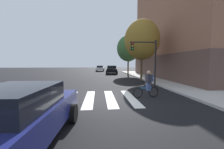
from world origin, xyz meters
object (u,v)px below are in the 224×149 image
at_px(sedan_near, 18,117).
at_px(street_tree_mid, 128,48).
at_px(fire_hydrant, 151,77).
at_px(street_tree_near, 142,40).
at_px(sedan_mid, 112,70).
at_px(sedan_far, 100,68).
at_px(cyclist, 148,84).
at_px(traffic_light_near, 147,55).

xyz_separation_m(sedan_near, street_tree_mid, (7.05, 19.76, 3.82)).
bearing_deg(fire_hydrant, street_tree_near, 176.66).
height_order(fire_hydrant, street_tree_near, street_tree_near).
bearing_deg(sedan_mid, street_tree_mid, -59.26).
xyz_separation_m(sedan_far, cyclist, (2.65, -27.91, 0.08)).
relative_size(cyclist, street_tree_mid, 0.25).
relative_size(sedan_near, traffic_light_near, 1.12).
xyz_separation_m(cyclist, street_tree_near, (1.97, 7.53, 3.98)).
bearing_deg(sedan_far, sedan_near, -94.18).
relative_size(sedan_near, fire_hydrant, 6.04).
xyz_separation_m(cyclist, traffic_light_near, (1.28, 3.90, 2.02)).
bearing_deg(sedan_far, street_tree_near, -77.22).
distance_m(sedan_near, fire_hydrant, 14.63).
xyz_separation_m(street_tree_near, street_tree_mid, (0.05, 7.56, -0.18)).
xyz_separation_m(cyclist, street_tree_mid, (2.02, 15.09, 3.79)).
relative_size(sedan_far, street_tree_mid, 0.65).
relative_size(cyclist, traffic_light_near, 0.41).
height_order(sedan_far, fire_hydrant, sedan_far).
distance_m(sedan_far, street_tree_mid, 14.18).
bearing_deg(street_tree_near, cyclist, -104.67).
bearing_deg(sedan_near, cyclist, 42.84).
relative_size(sedan_near, street_tree_near, 0.66).
height_order(traffic_light_near, fire_hydrant, traffic_light_near).
height_order(sedan_near, sedan_far, sedan_near).
xyz_separation_m(sedan_near, cyclist, (5.03, 4.66, 0.02)).
bearing_deg(traffic_light_near, street_tree_mid, 86.21).
bearing_deg(street_tree_mid, traffic_light_near, -93.79).
bearing_deg(sedan_far, street_tree_mid, -69.97).
distance_m(sedan_far, fire_hydrant, 21.25).
height_order(fire_hydrant, street_tree_mid, street_tree_mid).
height_order(traffic_light_near, street_tree_mid, street_tree_mid).
height_order(sedan_near, fire_hydrant, sedan_near).
distance_m(traffic_light_near, street_tree_mid, 11.36).
bearing_deg(sedan_near, traffic_light_near, 53.61).
xyz_separation_m(sedan_near, traffic_light_near, (6.31, 8.56, 2.04)).
xyz_separation_m(sedan_mid, street_tree_near, (2.39, -11.67, 3.97)).
distance_m(cyclist, traffic_light_near, 4.57).
height_order(sedan_far, traffic_light_near, traffic_light_near).
bearing_deg(cyclist, sedan_near, -137.16).
bearing_deg(sedan_far, traffic_light_near, -80.70).
xyz_separation_m(sedan_mid, sedan_far, (-2.23, 8.71, -0.08)).
distance_m(cyclist, fire_hydrant, 8.10).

